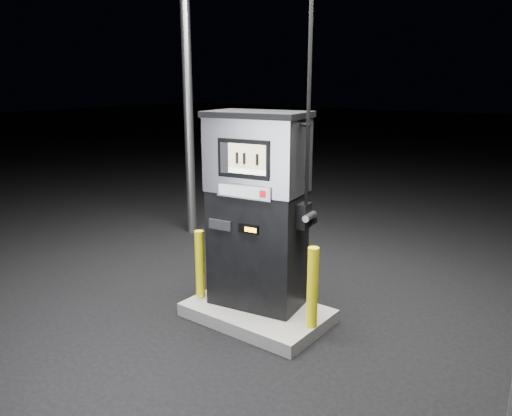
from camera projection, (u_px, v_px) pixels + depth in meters
The scene contains 5 objects.
ground at pixel (257, 319), 5.80m from camera, with size 80.00×80.00×0.00m, color black.
pump_island at pixel (257, 313), 5.78m from camera, with size 1.60×1.00×0.15m, color slate.
fuel_dispenser at pixel (258, 209), 5.59m from camera, with size 1.27×0.83×4.60m.
bollard_left at pixel (200, 264), 5.93m from camera, with size 0.11×0.11×0.83m, color #FFF40E.
bollard_right at pixel (312, 288), 5.20m from camera, with size 0.12×0.12×0.88m, color #FFF40E.
Camera 1 is at (3.19, -4.22, 2.70)m, focal length 35.00 mm.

